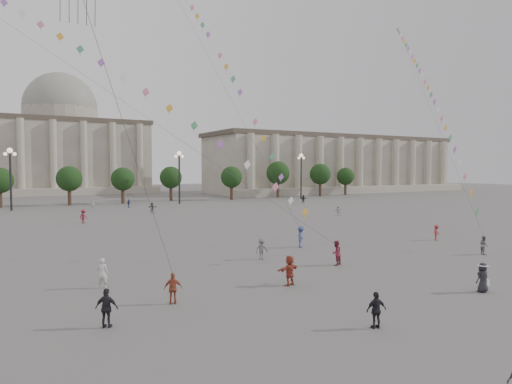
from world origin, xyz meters
TOP-DOWN VIEW (x-y plane):
  - ground at (0.00, 0.00)m, footprint 360.00×360.00m
  - hall_east at (75.00, 93.89)m, footprint 84.00×26.22m
  - hall_central at (0.00, 129.22)m, footprint 48.30×34.30m
  - tree_row at (0.00, 78.00)m, footprint 137.12×5.12m
  - lamp_post_mid_west at (-15.00, 70.00)m, footprint 2.00×0.90m
  - lamp_post_mid_east at (15.00, 70.00)m, footprint 2.00×0.90m
  - lamp_post_far_east at (45.00, 70.00)m, footprint 2.00×0.90m
  - person_crowd_0 at (3.89, 66.48)m, footprint 0.93×0.85m
  - person_crowd_4 at (-2.67, 65.14)m, footprint 1.43×1.33m
  - person_crowd_6 at (1.04, 13.27)m, footprint 1.11×0.67m
  - person_crowd_7 at (28.39, 36.74)m, footprint 1.42×0.64m
  - person_crowd_8 at (21.14, 12.93)m, footprint 1.14×0.87m
  - person_crowd_9 at (38.18, 59.52)m, footprint 1.62×0.79m
  - person_crowd_12 at (4.68, 54.51)m, footprint 1.55×1.37m
  - person_crowd_13 at (-11.65, 10.62)m, footprint 0.79×0.69m
  - person_crowd_17 at (-7.30, 45.27)m, footprint 1.26×1.34m
  - tourist_0 at (-9.03, 5.43)m, footprint 1.06×0.71m
  - tourist_1 at (-12.85, 3.45)m, footprint 1.11×0.96m
  - tourist_2 at (-1.50, 5.55)m, footprint 1.81×0.96m
  - tourist_4 at (-2.31, -2.65)m, footprint 1.04×0.62m
  - kite_flyer_0 at (4.79, 8.72)m, footprint 1.09×0.98m
  - kite_flyer_1 at (6.92, 16.24)m, footprint 1.39×1.41m
  - kite_flyer_2 at (18.27, 5.90)m, footprint 0.90×0.96m
  - hat_person at (7.42, -1.29)m, footprint 0.88×0.60m
  - dragon_kite at (-13.35, 6.30)m, footprint 3.31×0.81m
  - kite_train_west at (-14.40, 33.20)m, footprint 36.30×45.60m
  - kite_train_mid at (6.04, 39.16)m, footprint 2.39×43.02m
  - kite_train_east at (33.42, 25.29)m, footprint 28.88×36.25m

SIDE VIEW (x-z plane):
  - ground at x=0.00m, z-range 0.00..0.00m
  - person_crowd_7 at x=28.39m, z-range 0.00..1.48m
  - person_crowd_0 at x=3.89m, z-range 0.00..1.53m
  - person_crowd_8 at x=21.14m, z-range 0.00..1.56m
  - kite_flyer_2 at x=18.27m, z-range 0.00..1.58m
  - person_crowd_4 at x=-2.67m, z-range 0.00..1.60m
  - tourist_4 at x=-2.31m, z-range 0.00..1.66m
  - tourist_0 at x=-9.03m, z-range 0.00..1.66m
  - person_crowd_9 at x=38.18m, z-range 0.00..1.68m
  - person_crowd_6 at x=1.04m, z-range 0.00..1.68m
  - person_crowd_12 at x=4.68m, z-range 0.00..1.70m
  - tourist_1 at x=-12.85m, z-range 0.00..1.79m
  - hat_person at x=7.42m, z-range 0.04..1.76m
  - person_crowd_17 at x=-7.30m, z-range 0.00..1.82m
  - person_crowd_13 at x=-11.65m, z-range 0.00..1.82m
  - kite_flyer_0 at x=4.79m, z-range 0.00..1.84m
  - tourist_2 at x=-1.50m, z-range 0.00..1.86m
  - kite_flyer_1 at x=6.92m, z-range 0.00..1.95m
  - tree_row at x=0.00m, z-range 1.39..9.39m
  - lamp_post_mid_west at x=-15.00m, z-range 2.03..12.68m
  - lamp_post_mid_east at x=15.00m, z-range 2.03..12.68m
  - lamp_post_far_east at x=45.00m, z-range 2.03..12.68m
  - hall_east at x=75.00m, z-range -0.17..17.03m
  - hall_central at x=0.00m, z-range -3.52..31.98m
  - dragon_kite at x=-13.35m, z-range 7.66..23.04m
  - kite_train_east at x=33.42m, z-range -9.62..47.16m
  - kite_train_west at x=-14.40m, z-range -13.39..56.79m
  - kite_train_mid at x=6.04m, z-range -5.01..58.75m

